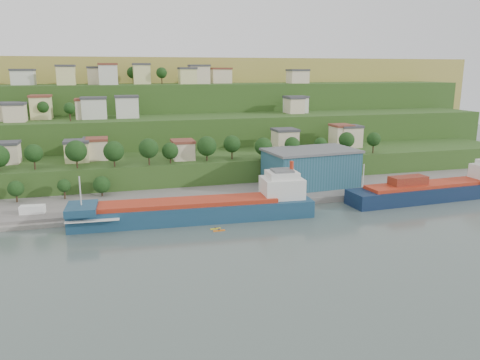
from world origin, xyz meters
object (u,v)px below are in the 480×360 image
object	(u,v)px
kayak_orange	(219,230)
warehouse	(311,167)
cargo_ship_far	(440,191)
cargo_ship_near	(202,210)
caravan	(33,211)

from	to	relation	value
kayak_orange	warehouse	bearing A→B (deg)	37.08
warehouse	kayak_orange	bearing A→B (deg)	-146.38
kayak_orange	cargo_ship_far	bearing A→B (deg)	6.62
cargo_ship_near	caravan	bearing A→B (deg)	168.35
cargo_ship_near	warehouse	bearing A→B (deg)	30.30
warehouse	caravan	distance (m)	89.73
warehouse	caravan	size ratio (longest dim) A/B	4.91
caravan	cargo_ship_near	bearing A→B (deg)	-9.45
cargo_ship_far	kayak_orange	distance (m)	78.40
cargo_ship_far	warehouse	size ratio (longest dim) A/B	1.88
warehouse	caravan	world-z (taller)	warehouse
cargo_ship_near	warehouse	size ratio (longest dim) A/B	2.10
cargo_ship_far	warehouse	distance (m)	43.03
cargo_ship_far	caravan	bearing A→B (deg)	171.88
cargo_ship_near	caravan	size ratio (longest dim) A/B	10.30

